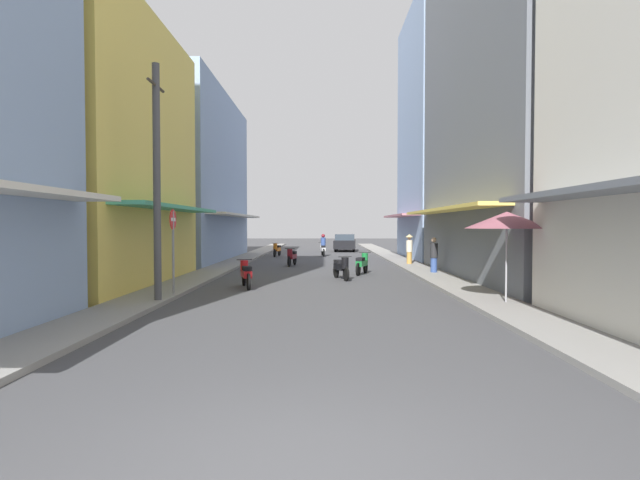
{
  "coord_description": "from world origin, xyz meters",
  "views": [
    {
      "loc": [
        0.23,
        -4.06,
        2.17
      ],
      "look_at": [
        0.04,
        21.31,
        1.41
      ],
      "focal_mm": 27.12,
      "sensor_mm": 36.0,
      "label": 1
    }
  ],
  "objects_px": {
    "motorbike_red": "(246,273)",
    "motorbike_green": "(362,263)",
    "motorbike_maroon": "(292,256)",
    "motorbike_black": "(341,267)",
    "pedestrian_foreground": "(434,256)",
    "motorbike_white": "(323,246)",
    "vendor_umbrella": "(507,220)",
    "utility_pole": "(157,182)",
    "parked_car": "(345,242)",
    "pedestrian_crossing": "(409,248)",
    "motorbike_orange": "(277,249)",
    "street_sign_no_entry": "(173,241)"
  },
  "relations": [
    {
      "from": "pedestrian_foreground",
      "to": "motorbike_green",
      "type": "bearing_deg",
      "value": 176.11
    },
    {
      "from": "motorbike_maroon",
      "to": "pedestrian_crossing",
      "type": "distance_m",
      "value": 6.34
    },
    {
      "from": "motorbike_black",
      "to": "pedestrian_foreground",
      "type": "height_order",
      "value": "pedestrian_foreground"
    },
    {
      "from": "motorbike_black",
      "to": "pedestrian_foreground",
      "type": "bearing_deg",
      "value": 24.23
    },
    {
      "from": "pedestrian_crossing",
      "to": "vendor_umbrella",
      "type": "height_order",
      "value": "vendor_umbrella"
    },
    {
      "from": "motorbike_green",
      "to": "motorbike_orange",
      "type": "bearing_deg",
      "value": 112.01
    },
    {
      "from": "motorbike_orange",
      "to": "utility_pole",
      "type": "relative_size",
      "value": 0.27
    },
    {
      "from": "motorbike_maroon",
      "to": "motorbike_black",
      "type": "distance_m",
      "value": 7.09
    },
    {
      "from": "vendor_umbrella",
      "to": "pedestrian_foreground",
      "type": "bearing_deg",
      "value": 90.33
    },
    {
      "from": "pedestrian_crossing",
      "to": "street_sign_no_entry",
      "type": "relative_size",
      "value": 0.64
    },
    {
      "from": "motorbike_green",
      "to": "motorbike_red",
      "type": "bearing_deg",
      "value": -133.87
    },
    {
      "from": "pedestrian_foreground",
      "to": "utility_pole",
      "type": "height_order",
      "value": "utility_pole"
    },
    {
      "from": "vendor_umbrella",
      "to": "utility_pole",
      "type": "bearing_deg",
      "value": 177.96
    },
    {
      "from": "street_sign_no_entry",
      "to": "motorbike_red",
      "type": "bearing_deg",
      "value": 54.47
    },
    {
      "from": "motorbike_white",
      "to": "pedestrian_crossing",
      "type": "xyz_separation_m",
      "value": [
        4.65,
        -8.25,
        0.26
      ]
    },
    {
      "from": "parked_car",
      "to": "pedestrian_crossing",
      "type": "relative_size",
      "value": 2.48
    },
    {
      "from": "pedestrian_crossing",
      "to": "vendor_umbrella",
      "type": "distance_m",
      "value": 13.07
    },
    {
      "from": "pedestrian_foreground",
      "to": "vendor_umbrella",
      "type": "relative_size",
      "value": 0.65
    },
    {
      "from": "motorbike_white",
      "to": "motorbike_black",
      "type": "distance_m",
      "value": 14.86
    },
    {
      "from": "parked_car",
      "to": "pedestrian_crossing",
      "type": "xyz_separation_m",
      "value": [
        2.79,
        -14.91,
        0.22
      ]
    },
    {
      "from": "pedestrian_crossing",
      "to": "motorbike_orange",
      "type": "bearing_deg",
      "value": 135.17
    },
    {
      "from": "motorbike_green",
      "to": "utility_pole",
      "type": "bearing_deg",
      "value": -127.7
    },
    {
      "from": "motorbike_black",
      "to": "vendor_umbrella",
      "type": "distance_m",
      "value": 7.86
    },
    {
      "from": "motorbike_white",
      "to": "parked_car",
      "type": "height_order",
      "value": "motorbike_white"
    },
    {
      "from": "pedestrian_foreground",
      "to": "vendor_umbrella",
      "type": "bearing_deg",
      "value": -89.67
    },
    {
      "from": "motorbike_red",
      "to": "motorbike_green",
      "type": "height_order",
      "value": "same"
    },
    {
      "from": "motorbike_green",
      "to": "pedestrian_foreground",
      "type": "bearing_deg",
      "value": -3.89
    },
    {
      "from": "motorbike_green",
      "to": "motorbike_orange",
      "type": "distance_m",
      "value": 13.32
    },
    {
      "from": "motorbike_white",
      "to": "motorbike_green",
      "type": "height_order",
      "value": "motorbike_white"
    },
    {
      "from": "motorbike_red",
      "to": "motorbike_black",
      "type": "xyz_separation_m",
      "value": [
        3.43,
        2.54,
        0.0
      ]
    },
    {
      "from": "motorbike_orange",
      "to": "pedestrian_crossing",
      "type": "bearing_deg",
      "value": -44.83
    },
    {
      "from": "parked_car",
      "to": "pedestrian_foreground",
      "type": "xyz_separation_m",
      "value": [
        3.03,
        -19.64,
        0.08
      ]
    },
    {
      "from": "vendor_umbrella",
      "to": "utility_pole",
      "type": "relative_size",
      "value": 0.39
    },
    {
      "from": "motorbike_red",
      "to": "motorbike_maroon",
      "type": "distance_m",
      "value": 9.25
    },
    {
      "from": "street_sign_no_entry",
      "to": "motorbike_green",
      "type": "bearing_deg",
      "value": 48.82
    },
    {
      "from": "motorbike_maroon",
      "to": "motorbike_green",
      "type": "height_order",
      "value": "same"
    },
    {
      "from": "pedestrian_foreground",
      "to": "pedestrian_crossing",
      "type": "height_order",
      "value": "pedestrian_crossing"
    },
    {
      "from": "motorbike_white",
      "to": "motorbike_maroon",
      "type": "relative_size",
      "value": 1.01
    },
    {
      "from": "motorbike_white",
      "to": "vendor_umbrella",
      "type": "relative_size",
      "value": 0.71
    },
    {
      "from": "motorbike_white",
      "to": "motorbike_maroon",
      "type": "height_order",
      "value": "motorbike_white"
    },
    {
      "from": "motorbike_white",
      "to": "motorbike_green",
      "type": "xyz_separation_m",
      "value": [
        1.76,
        -12.77,
        -0.2
      ]
    },
    {
      "from": "street_sign_no_entry",
      "to": "utility_pole",
      "type": "bearing_deg",
      "value": -95.37
    },
    {
      "from": "motorbike_green",
      "to": "motorbike_maroon",
      "type": "bearing_deg",
      "value": 126.79
    },
    {
      "from": "motorbike_green",
      "to": "pedestrian_crossing",
      "type": "distance_m",
      "value": 5.38
    },
    {
      "from": "motorbike_maroon",
      "to": "parked_car",
      "type": "xyz_separation_m",
      "value": [
        3.53,
        14.84,
        0.24
      ]
    },
    {
      "from": "motorbike_red",
      "to": "vendor_umbrella",
      "type": "distance_m",
      "value": 8.72
    },
    {
      "from": "motorbike_maroon",
      "to": "utility_pole",
      "type": "xyz_separation_m",
      "value": [
        -2.86,
        -12.73,
        2.87
      ]
    },
    {
      "from": "street_sign_no_entry",
      "to": "motorbike_white",
      "type": "bearing_deg",
      "value": 77.42
    },
    {
      "from": "motorbike_maroon",
      "to": "motorbike_red",
      "type": "bearing_deg",
      "value": -96.19
    },
    {
      "from": "motorbike_maroon",
      "to": "parked_car",
      "type": "height_order",
      "value": "parked_car"
    }
  ]
}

